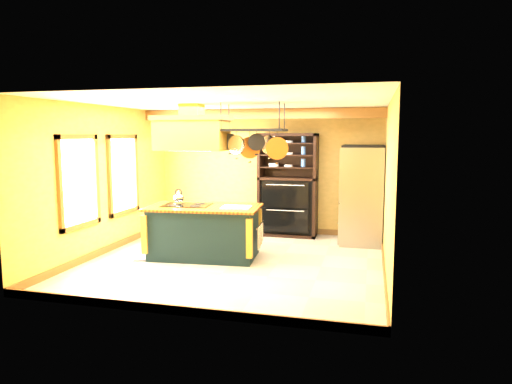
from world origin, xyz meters
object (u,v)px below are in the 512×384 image
at_px(refrigerator, 362,197).
at_px(hutch, 288,196).
at_px(kitchen_island, 204,231).
at_px(range_hood, 192,132).
at_px(pot_rack, 254,138).

bearing_deg(refrigerator, hutch, 166.95).
height_order(kitchen_island, range_hood, range_hood).
distance_m(refrigerator, hutch, 1.60).
relative_size(refrigerator, hutch, 0.88).
distance_m(kitchen_island, pot_rack, 1.89).
xyz_separation_m(pot_rack, hutch, (0.20, 2.16, -1.27)).
height_order(range_hood, pot_rack, same).
bearing_deg(range_hood, pot_rack, 0.00).
bearing_deg(kitchen_island, refrigerator, 28.98).
height_order(range_hood, refrigerator, range_hood).
distance_m(kitchen_island, refrigerator, 3.26).
bearing_deg(kitchen_island, range_hood, 175.28).
height_order(kitchen_island, refrigerator, refrigerator).
xyz_separation_m(kitchen_island, hutch, (1.12, 2.16, 0.39)).
distance_m(kitchen_island, hutch, 2.46).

